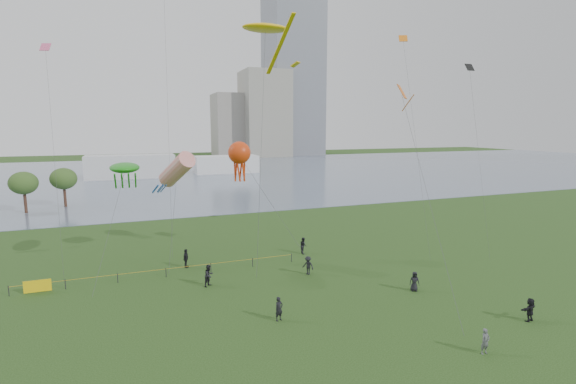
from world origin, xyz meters
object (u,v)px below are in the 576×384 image
object	(u,v)px
fence	(90,280)
kite_stingray	(266,29)
kite_flyer	(485,341)
kite_octopus	(239,153)

from	to	relation	value
fence	kite_stingray	size ratio (longest dim) A/B	1.04
kite_flyer	kite_stingray	size ratio (longest dim) A/B	0.07
fence	kite_octopus	size ratio (longest dim) A/B	2.04
kite_flyer	kite_stingray	world-z (taller)	kite_stingray
fence	kite_flyer	xyz separation A→B (m)	(22.68, -19.83, 0.22)
fence	kite_stingray	distance (m)	28.03
fence	kite_flyer	size ratio (longest dim) A/B	15.50
fence	kite_flyer	distance (m)	30.13
kite_flyer	kite_octopus	distance (m)	27.30
fence	kite_stingray	bearing A→B (deg)	12.03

